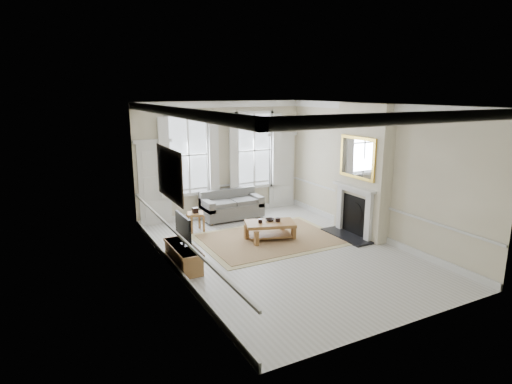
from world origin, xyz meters
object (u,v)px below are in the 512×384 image
sofa (231,207)px  coffee_table (270,225)px  side_table (195,217)px  tv_stand (183,256)px

sofa → coffee_table: (0.10, -2.16, 0.03)m
side_table → tv_stand: side_table is taller
sofa → coffee_table: bearing=-87.4°
coffee_table → tv_stand: tv_stand is taller
side_table → coffee_table: size_ratio=0.38×
side_table → tv_stand: 2.40m
sofa → side_table: sofa is taller
side_table → tv_stand: (-1.05, -2.15, -0.17)m
sofa → coffee_table: size_ratio=1.26×
side_table → coffee_table: 2.08m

